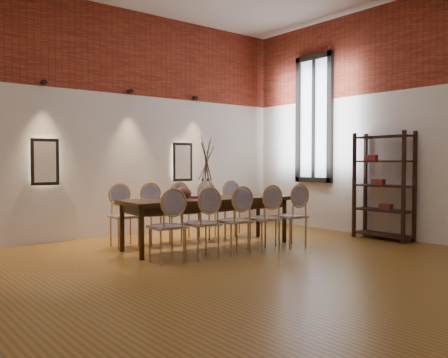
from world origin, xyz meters
TOP-DOWN VIEW (x-y plane):
  - floor at (0.00, 0.00)m, footprint 7.00×7.00m
  - wall_back at (0.00, 3.55)m, footprint 7.00×0.10m
  - wall_right at (3.55, 0.00)m, footprint 0.10×7.00m
  - brick_band_back at (0.00, 3.48)m, footprint 7.00×0.02m
  - brick_band_right at (3.48, 0.00)m, footprint 0.02×7.00m
  - niche_left at (-1.30, 3.45)m, footprint 0.36×0.06m
  - niche_right at (1.30, 3.45)m, footprint 0.36×0.06m
  - spot_fixture_left at (-1.30, 3.42)m, footprint 0.08×0.10m
  - spot_fixture_mid at (0.20, 3.42)m, footprint 0.08×0.10m
  - spot_fixture_right at (1.60, 3.42)m, footprint 0.08×0.10m
  - window_glass at (3.46, 2.00)m, footprint 0.02×0.78m
  - window_frame at (3.44, 2.00)m, footprint 0.08×0.90m
  - window_mullion at (3.44, 2.00)m, footprint 0.06×0.06m
  - dining_table at (0.56, 1.61)m, footprint 2.71×1.07m
  - chair_near_a at (-0.56, 1.00)m, footprint 0.48×0.48m
  - chair_near_b at (-0.03, 0.95)m, footprint 0.48×0.48m
  - chair_near_c at (0.50, 0.91)m, footprint 0.48×0.48m
  - chair_near_d at (1.03, 0.87)m, footprint 0.48×0.48m
  - chair_near_e at (1.55, 0.82)m, footprint 0.48×0.48m
  - chair_far_a at (-0.44, 2.41)m, footprint 0.48×0.48m
  - chair_far_b at (0.09, 2.36)m, footprint 0.48×0.48m
  - chair_far_c at (0.62, 2.32)m, footprint 0.48×0.48m
  - chair_far_d at (1.15, 2.27)m, footprint 0.48×0.48m
  - chair_far_e at (1.67, 2.23)m, footprint 0.48×0.48m
  - vase at (0.54, 1.61)m, footprint 0.14×0.14m
  - dried_branches at (0.54, 1.61)m, footprint 0.50×0.50m
  - bowl at (0.10, 1.60)m, footprint 0.24×0.24m
  - book at (0.45, 1.70)m, footprint 0.27×0.20m
  - shelving_rack at (3.28, 0.34)m, footprint 0.40×1.01m

SIDE VIEW (x-z plane):
  - floor at x=0.00m, z-range -0.02..0.00m
  - dining_table at x=0.56m, z-range 0.00..0.75m
  - chair_near_a at x=-0.56m, z-range 0.00..0.94m
  - chair_near_b at x=-0.03m, z-range 0.00..0.94m
  - chair_near_c at x=0.50m, z-range 0.00..0.94m
  - chair_near_d at x=1.03m, z-range 0.00..0.94m
  - chair_near_e at x=1.55m, z-range 0.00..0.94m
  - chair_far_a at x=-0.44m, z-range 0.00..0.94m
  - chair_far_b at x=0.09m, z-range 0.00..0.94m
  - chair_far_c at x=0.62m, z-range 0.00..0.94m
  - chair_far_d at x=1.15m, z-range 0.00..0.94m
  - chair_far_e at x=1.67m, z-range 0.00..0.94m
  - book at x=0.45m, z-range 0.75..0.78m
  - bowl at x=0.10m, z-range 0.75..0.93m
  - vase at x=0.54m, z-range 0.75..1.05m
  - shelving_rack at x=3.28m, z-range 0.00..1.80m
  - niche_left at x=-1.30m, z-range 0.97..1.63m
  - niche_right at x=1.30m, z-range 0.97..1.63m
  - dried_branches at x=0.54m, z-range 1.00..1.70m
  - wall_back at x=0.00m, z-range 0.00..4.00m
  - wall_right at x=3.55m, z-range 0.00..4.00m
  - window_glass at x=3.46m, z-range 0.96..3.34m
  - window_frame at x=3.44m, z-range 0.90..3.40m
  - window_mullion at x=3.44m, z-range 0.95..3.35m
  - spot_fixture_left at x=-1.30m, z-range 2.51..2.59m
  - spot_fixture_mid at x=0.20m, z-range 2.51..2.59m
  - spot_fixture_right at x=1.60m, z-range 2.51..2.59m
  - brick_band_back at x=0.00m, z-range 2.50..4.00m
  - brick_band_right at x=3.48m, z-range 2.50..4.00m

